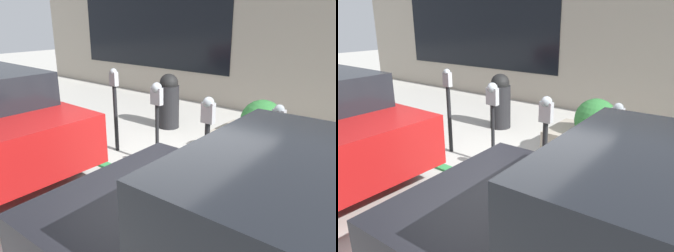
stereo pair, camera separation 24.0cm
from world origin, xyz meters
TOP-DOWN VIEW (x-y plane):
  - ground_plane at (0.00, 0.00)m, footprint 40.00×40.00m
  - curb_strip at (0.00, 0.08)m, footprint 19.00×0.16m
  - building_facade at (0.00, -4.47)m, footprint 19.00×0.17m
  - parking_meter_nearest at (-1.42, -0.45)m, footprint 0.14×0.12m
  - parking_meter_second at (-0.47, -0.43)m, footprint 0.18×0.16m
  - parking_meter_middle at (0.54, -0.52)m, footprint 0.20×0.17m
  - parking_meter_fourth at (1.51, -0.51)m, footprint 0.14×0.12m
  - planter_box at (-0.69, -1.74)m, footprint 1.55×0.97m
  - trash_bin at (1.63, -2.15)m, footprint 0.45×0.45m

SIDE VIEW (x-z plane):
  - ground_plane at x=0.00m, z-range 0.00..0.00m
  - curb_strip at x=0.00m, z-range 0.00..0.04m
  - planter_box at x=-0.69m, z-range -0.14..0.92m
  - trash_bin at x=1.63m, z-range 0.01..1.20m
  - parking_meter_nearest at x=-1.42m, z-range 0.18..1.55m
  - parking_meter_second at x=-0.47m, z-range 0.25..1.57m
  - parking_meter_fourth at x=1.51m, z-range 0.20..1.70m
  - parking_meter_middle at x=0.54m, z-range 0.35..1.72m
  - building_facade at x=0.00m, z-range 0.01..3.41m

